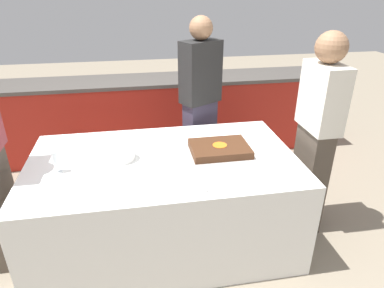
{
  "coord_description": "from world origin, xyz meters",
  "views": [
    {
      "loc": [
        -0.17,
        -2.24,
        1.97
      ],
      "look_at": [
        0.22,
        0.0,
        0.86
      ],
      "focal_mm": 32.0,
      "sensor_mm": 36.0,
      "label": 1
    }
  ],
  "objects_px": {
    "plate_stack": "(121,154)",
    "person_cutting_cake": "(200,104)",
    "cake": "(220,149)",
    "wine_glass": "(56,159)",
    "person_seated_right": "(316,134)"
  },
  "relations": [
    {
      "from": "plate_stack",
      "to": "person_cutting_cake",
      "type": "xyz_separation_m",
      "value": [
        0.74,
        0.76,
        0.08
      ]
    },
    {
      "from": "plate_stack",
      "to": "cake",
      "type": "bearing_deg",
      "value": -1.16
    },
    {
      "from": "wine_glass",
      "to": "person_cutting_cake",
      "type": "xyz_separation_m",
      "value": [
        1.17,
        0.87,
        0.02
      ]
    },
    {
      "from": "cake",
      "to": "person_seated_right",
      "type": "bearing_deg",
      "value": -1.61
    },
    {
      "from": "person_cutting_cake",
      "to": "wine_glass",
      "type": "bearing_deg",
      "value": 7.72
    },
    {
      "from": "plate_stack",
      "to": "wine_glass",
      "type": "relative_size",
      "value": 1.23
    },
    {
      "from": "cake",
      "to": "person_seated_right",
      "type": "xyz_separation_m",
      "value": [
        0.77,
        -0.02,
        0.08
      ]
    },
    {
      "from": "plate_stack",
      "to": "person_seated_right",
      "type": "relative_size",
      "value": 0.12
    },
    {
      "from": "cake",
      "to": "wine_glass",
      "type": "bearing_deg",
      "value": -175.46
    },
    {
      "from": "person_cutting_cake",
      "to": "person_seated_right",
      "type": "xyz_separation_m",
      "value": [
        0.77,
        -0.8,
        -0.02
      ]
    },
    {
      "from": "wine_glass",
      "to": "plate_stack",
      "type": "bearing_deg",
      "value": 14.01
    },
    {
      "from": "person_seated_right",
      "to": "wine_glass",
      "type": "bearing_deg",
      "value": -87.9
    },
    {
      "from": "cake",
      "to": "wine_glass",
      "type": "height_order",
      "value": "wine_glass"
    },
    {
      "from": "plate_stack",
      "to": "person_cutting_cake",
      "type": "relative_size",
      "value": 0.12
    },
    {
      "from": "plate_stack",
      "to": "person_cutting_cake",
      "type": "distance_m",
      "value": 1.06
    }
  ]
}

